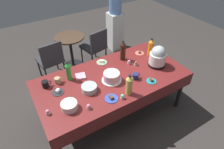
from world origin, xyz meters
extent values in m
plane|color=#383330|center=(0.00, 0.00, 0.00)|extent=(9.00, 9.00, 0.00)
cube|color=maroon|center=(0.00, 0.00, 0.73)|extent=(2.20, 1.10, 0.04)
cylinder|color=black|center=(1.02, -0.47, 0.35)|extent=(0.06, 0.06, 0.71)
cylinder|color=black|center=(-1.02, 0.47, 0.35)|extent=(0.06, 0.06, 0.71)
cylinder|color=black|center=(1.02, 0.47, 0.35)|extent=(0.06, 0.06, 0.71)
cube|color=maroon|center=(0.00, -0.55, 0.62)|extent=(2.20, 0.01, 0.18)
cube|color=maroon|center=(0.00, 0.55, 0.62)|extent=(2.20, 0.01, 0.18)
cylinder|color=silver|center=(-0.04, -0.06, 0.76)|extent=(0.28, 0.28, 0.01)
cylinder|color=beige|center=(-0.04, -0.06, 0.82)|extent=(0.23, 0.23, 0.12)
cylinder|color=silver|center=(-0.04, -0.06, 0.88)|extent=(0.23, 0.23, 0.01)
cylinder|color=black|center=(0.75, -0.11, 0.77)|extent=(0.27, 0.27, 0.04)
cylinder|color=white|center=(0.75, -0.11, 0.88)|extent=(0.26, 0.26, 0.17)
sphere|color=#B2BCC1|center=(0.75, -0.11, 0.98)|extent=(0.22, 0.22, 0.22)
cylinder|color=#B2C6BC|center=(-0.40, -0.08, 0.79)|extent=(0.21, 0.21, 0.08)
cylinder|color=silver|center=(-0.75, -0.24, 0.80)|extent=(0.20, 0.20, 0.09)
cylinder|color=#2D2D33|center=(-0.78, 0.10, 0.75)|extent=(0.16, 0.16, 0.01)
cube|color=white|center=(-0.78, 0.10, 0.78)|extent=(0.07, 0.07, 0.04)
cylinder|color=teal|center=(0.43, -0.37, 0.75)|extent=(0.14, 0.14, 0.01)
cube|color=brown|center=(0.43, -0.37, 0.78)|extent=(0.04, 0.06, 0.04)
cylinder|color=#8CA87F|center=(0.05, 0.40, 0.75)|extent=(0.17, 0.17, 0.01)
cube|color=white|center=(0.05, 0.40, 0.77)|extent=(0.07, 0.07, 0.03)
cylinder|color=#E07266|center=(0.74, 0.30, 0.75)|extent=(0.15, 0.15, 0.01)
cube|color=brown|center=(0.74, 0.30, 0.77)|extent=(0.06, 0.06, 0.03)
cylinder|color=#2D4CB2|center=(-0.23, -0.37, 0.75)|extent=(0.17, 0.17, 0.01)
cube|color=brown|center=(-0.23, -0.37, 0.77)|extent=(0.04, 0.06, 0.03)
cylinder|color=beige|center=(0.41, 0.15, 0.77)|extent=(0.05, 0.05, 0.03)
sphere|color=pink|center=(0.41, 0.15, 0.79)|extent=(0.05, 0.05, 0.05)
cylinder|color=beige|center=(-0.11, -0.44, 0.77)|extent=(0.05, 0.05, 0.03)
sphere|color=#6BC6B2|center=(-0.11, -0.44, 0.79)|extent=(0.05, 0.05, 0.05)
cylinder|color=beige|center=(-1.00, -0.19, 0.77)|extent=(0.05, 0.05, 0.03)
sphere|color=pink|center=(-1.00, -0.19, 0.79)|extent=(0.05, 0.05, 0.05)
cylinder|color=beige|center=(0.48, 0.06, 0.77)|extent=(0.05, 0.05, 0.03)
sphere|color=brown|center=(0.48, 0.06, 0.79)|extent=(0.05, 0.05, 0.05)
cylinder|color=beige|center=(-0.55, -0.36, 0.77)|extent=(0.05, 0.05, 0.03)
sphere|color=pink|center=(-0.55, -0.36, 0.79)|extent=(0.05, 0.05, 0.05)
cylinder|color=beige|center=(0.14, -0.21, 0.77)|extent=(0.05, 0.05, 0.03)
sphere|color=pink|center=(0.14, -0.21, 0.79)|extent=(0.05, 0.05, 0.05)
cylinder|color=gold|center=(0.01, -0.40, 0.87)|extent=(0.09, 0.09, 0.24)
cone|color=gold|center=(0.01, -0.40, 1.02)|extent=(0.08, 0.08, 0.05)
cylinder|color=black|center=(0.01, -0.40, 1.05)|extent=(0.04, 0.04, 0.02)
cylinder|color=orange|center=(0.87, 0.19, 0.87)|extent=(0.09, 0.09, 0.24)
cone|color=orange|center=(0.87, 0.19, 1.01)|extent=(0.08, 0.08, 0.05)
cylinder|color=black|center=(0.87, 0.19, 1.04)|extent=(0.04, 0.04, 0.02)
cylinder|color=green|center=(-0.54, 0.28, 0.87)|extent=(0.08, 0.08, 0.23)
cone|color=green|center=(-0.54, 0.28, 1.01)|extent=(0.07, 0.07, 0.05)
cylinder|color=black|center=(-0.54, 0.28, 1.04)|extent=(0.04, 0.04, 0.02)
cylinder|color=#33190F|center=(0.39, 0.31, 0.88)|extent=(0.09, 0.09, 0.27)
cone|color=#33190F|center=(0.39, 0.31, 1.04)|extent=(0.08, 0.08, 0.05)
cylinder|color=black|center=(0.39, 0.31, 1.08)|extent=(0.04, 0.04, 0.02)
cylinder|color=black|center=(-0.88, 0.29, 0.80)|extent=(0.09, 0.09, 0.10)
torus|color=black|center=(-0.83, 0.29, 0.80)|extent=(0.06, 0.01, 0.06)
cylinder|color=navy|center=(0.27, -0.20, 0.79)|extent=(0.09, 0.09, 0.09)
torus|color=navy|center=(0.32, -0.20, 0.80)|extent=(0.06, 0.01, 0.06)
cylinder|color=tan|center=(-0.71, 0.29, 0.79)|extent=(0.08, 0.08, 0.09)
torus|color=tan|center=(-0.66, 0.29, 0.80)|extent=(0.06, 0.01, 0.06)
cube|color=pink|center=(-0.39, 0.25, 0.76)|extent=(0.17, 0.17, 0.02)
cube|color=#333338|center=(-0.55, 1.43, 0.42)|extent=(0.49, 0.49, 0.05)
cube|color=#333338|center=(-0.53, 1.23, 0.65)|extent=(0.42, 0.09, 0.40)
cylinder|color=black|center=(-0.38, 1.64, 0.20)|extent=(0.03, 0.03, 0.40)
cylinder|color=black|center=(-0.76, 1.60, 0.20)|extent=(0.03, 0.03, 0.40)
cylinder|color=black|center=(-0.34, 1.26, 0.20)|extent=(0.03, 0.03, 0.40)
cylinder|color=black|center=(-0.72, 1.22, 0.20)|extent=(0.03, 0.03, 0.40)
cube|color=#333338|center=(0.40, 1.43, 0.42)|extent=(0.52, 0.52, 0.05)
cube|color=#333338|center=(0.44, 1.24, 0.65)|extent=(0.42, 0.12, 0.40)
cylinder|color=black|center=(0.55, 1.66, 0.20)|extent=(0.04, 0.04, 0.40)
cylinder|color=black|center=(0.18, 1.58, 0.20)|extent=(0.04, 0.04, 0.40)
cylinder|color=black|center=(0.62, 1.28, 0.20)|extent=(0.04, 0.04, 0.40)
cylinder|color=black|center=(0.25, 1.21, 0.20)|extent=(0.04, 0.04, 0.40)
cylinder|color=#473323|center=(-0.05, 1.58, 0.70)|extent=(0.60, 0.60, 0.03)
cylinder|color=black|center=(-0.05, 1.58, 0.35)|extent=(0.06, 0.06, 0.67)
cylinder|color=black|center=(-0.05, 1.58, 0.01)|extent=(0.44, 0.44, 0.02)
cube|color=silver|center=(1.16, 1.77, 0.45)|extent=(0.32, 0.32, 0.90)
cylinder|color=#6699D8|center=(1.16, 1.77, 1.07)|extent=(0.28, 0.28, 0.34)
camera|label=1|loc=(-1.11, -1.83, 2.51)|focal=30.59mm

